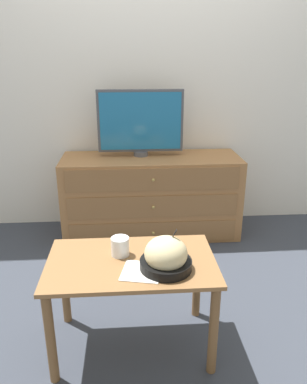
% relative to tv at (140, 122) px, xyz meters
% --- Properties ---
extents(ground_plane, '(12.00, 12.00, 0.00)m').
position_rel_tv_xyz_m(ground_plane, '(0.11, 0.21, -0.92)').
color(ground_plane, '#383D47').
extents(wall_back, '(12.00, 0.05, 2.60)m').
position_rel_tv_xyz_m(wall_back, '(0.11, 0.24, 0.38)').
color(wall_back, white).
rests_on(wall_back, ground_plane).
extents(dresser, '(1.41, 0.49, 0.65)m').
position_rel_tv_xyz_m(dresser, '(0.08, -0.05, -0.60)').
color(dresser, '#9E6B3D').
rests_on(dresser, ground_plane).
extents(tv, '(0.67, 0.11, 0.51)m').
position_rel_tv_xyz_m(tv, '(0.00, 0.00, 0.00)').
color(tv, '#515156').
rests_on(tv, dresser).
extents(coffee_table, '(0.81, 0.49, 0.49)m').
position_rel_tv_xyz_m(coffee_table, '(-0.10, -1.34, -0.52)').
color(coffee_table, olive).
rests_on(coffee_table, ground_plane).
extents(takeout_bowl, '(0.24, 0.24, 0.19)m').
position_rel_tv_xyz_m(takeout_bowl, '(0.06, -1.43, -0.37)').
color(takeout_bowl, black).
rests_on(takeout_bowl, coffee_table).
extents(drink_cup, '(0.09, 0.09, 0.09)m').
position_rel_tv_xyz_m(drink_cup, '(-0.15, -1.28, -0.39)').
color(drink_cup, white).
rests_on(drink_cup, coffee_table).
extents(napkin, '(0.21, 0.21, 0.00)m').
position_rel_tv_xyz_m(napkin, '(-0.06, -1.45, -0.43)').
color(napkin, silver).
rests_on(napkin, coffee_table).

